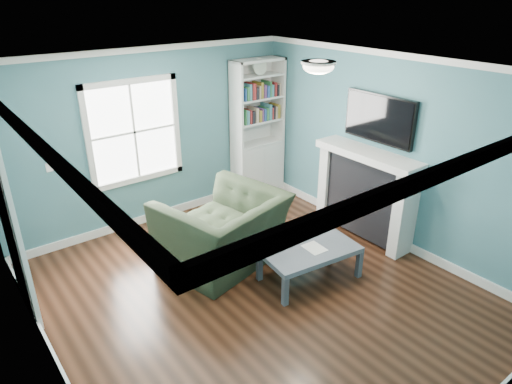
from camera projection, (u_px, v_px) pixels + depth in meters
floor at (258, 293)px, 5.43m from camera, size 5.00×5.00×0.00m
room_walls at (259, 170)px, 4.78m from camera, size 5.00×5.00×5.00m
trim at (258, 200)px, 4.92m from camera, size 4.50×5.00×2.60m
window at (134, 132)px, 6.45m from camera, size 1.40×0.06×1.50m
bookshelf at (257, 143)px, 7.69m from camera, size 0.90×0.35×2.31m
fireplace at (365, 195)px, 6.47m from camera, size 0.44×1.58×1.30m
tv at (379, 118)px, 6.08m from camera, size 0.06×1.10×0.65m
door at (9, 224)px, 4.76m from camera, size 0.12×0.98×2.17m
ceiling_fixture at (318, 66)px, 4.95m from camera, size 0.38×0.38×0.15m
light_switch at (49, 167)px, 5.89m from camera, size 0.08×0.01×0.12m
recliner at (222, 220)px, 5.78m from camera, size 1.63×1.25×1.27m
coffee_table at (310, 253)px, 5.57m from camera, size 1.24×0.78×0.42m
paper_sheet at (314, 248)px, 5.56m from camera, size 0.23×0.29×0.00m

